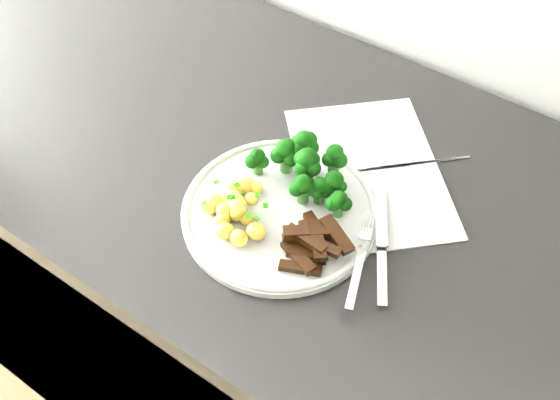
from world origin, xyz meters
name	(u,v)px	position (x,y,z in m)	size (l,w,h in m)	color
counter	(329,358)	(-0.13, 1.66, 0.46)	(2.45, 0.61, 0.92)	black
recipe_paper	(369,171)	(-0.14, 1.73, 0.92)	(0.33, 0.33, 0.00)	white
plate	(280,211)	(-0.19, 1.59, 0.93)	(0.26, 0.26, 0.01)	silver
broccoli	(308,166)	(-0.19, 1.65, 0.96)	(0.16, 0.10, 0.07)	#2F6424
potatoes	(235,208)	(-0.24, 1.55, 0.94)	(0.10, 0.10, 0.04)	#F4C350
beef_strips	(311,243)	(-0.13, 1.56, 0.94)	(0.09, 0.10, 0.03)	black
fork	(359,262)	(-0.06, 1.58, 0.94)	(0.06, 0.15, 0.01)	silver
knife	(381,258)	(-0.05, 1.60, 0.93)	(0.10, 0.16, 0.02)	silver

